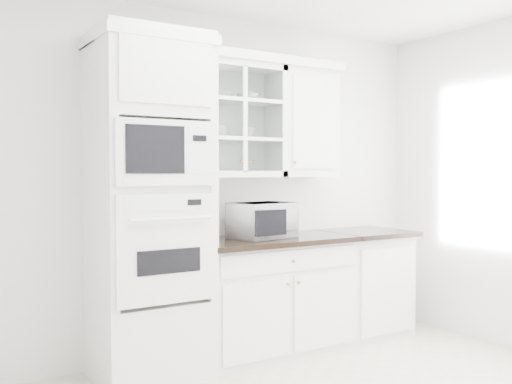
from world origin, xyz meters
TOP-DOWN VIEW (x-y plane):
  - room_shell at (0.00, 0.43)m, footprint 4.00×3.50m
  - oven_column at (-0.75, 1.42)m, footprint 0.76×0.68m
  - base_cabinet_run at (0.28, 1.45)m, footprint 1.32×0.67m
  - extra_base_cabinet at (1.28, 1.45)m, footprint 0.72×0.67m
  - upper_cabinet_glass at (0.03, 1.58)m, footprint 0.80×0.33m
  - upper_cabinet_solid at (0.71, 1.58)m, footprint 0.55×0.33m
  - crown_molding at (-0.07, 1.56)m, footprint 2.14×0.38m
  - countertop_microwave at (0.20, 1.44)m, footprint 0.55×0.48m
  - bowl_a at (-0.10, 1.59)m, footprint 0.28×0.28m
  - bowl_b at (0.15, 1.57)m, footprint 0.20×0.20m
  - cup_a at (-0.10, 1.59)m, footprint 0.14×0.14m
  - cup_b at (0.17, 1.59)m, footprint 0.12×0.12m

SIDE VIEW (x-z plane):
  - base_cabinet_run at x=0.28m, z-range 0.00..0.92m
  - extra_base_cabinet at x=1.28m, z-range 0.00..0.92m
  - countertop_microwave at x=0.20m, z-range 0.92..1.20m
  - oven_column at x=-0.75m, z-range 0.00..2.40m
  - cup_b at x=0.17m, z-range 1.71..1.80m
  - cup_a at x=-0.10m, z-range 1.71..1.80m
  - room_shell at x=0.00m, z-range 0.43..3.13m
  - upper_cabinet_glass at x=0.03m, z-range 1.40..2.30m
  - upper_cabinet_solid at x=0.71m, z-range 1.40..2.30m
  - bowl_a at x=-0.10m, z-range 2.01..2.07m
  - bowl_b at x=0.15m, z-range 2.01..2.07m
  - crown_molding at x=-0.07m, z-range 2.30..2.37m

